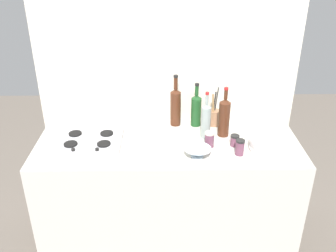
% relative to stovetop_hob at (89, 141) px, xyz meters
% --- Properties ---
extents(ground_plane, '(6.00, 6.00, 0.00)m').
position_rel_stovetop_hob_xyz_m(ground_plane, '(0.54, 0.00, -0.91)').
color(ground_plane, '#6B6056').
rests_on(ground_plane, ground).
extents(counter_block, '(1.80, 0.70, 0.90)m').
position_rel_stovetop_hob_xyz_m(counter_block, '(0.54, 0.00, -0.46)').
color(counter_block, beige).
rests_on(counter_block, ground).
extents(backsplash_panel, '(1.90, 0.06, 2.17)m').
position_rel_stovetop_hob_xyz_m(backsplash_panel, '(0.54, 0.38, 0.17)').
color(backsplash_panel, beige).
rests_on(backsplash_panel, ground).
extents(stovetop_hob, '(0.44, 0.33, 0.04)m').
position_rel_stovetop_hob_xyz_m(stovetop_hob, '(0.00, 0.00, 0.00)').
color(stovetop_hob, '#B2B2B7').
rests_on(stovetop_hob, counter_block).
extents(plate_stack, '(0.26, 0.25, 0.10)m').
position_rel_stovetop_hob_xyz_m(plate_stack, '(1.20, -0.12, 0.04)').
color(plate_stack, white).
rests_on(plate_stack, counter_block).
extents(wine_bottle_leftmost, '(0.08, 0.08, 0.36)m').
position_rel_stovetop_hob_xyz_m(wine_bottle_leftmost, '(0.93, 0.09, 0.13)').
color(wine_bottle_leftmost, '#472314').
rests_on(wine_bottle_leftmost, counter_block).
extents(wine_bottle_mid_left, '(0.07, 0.07, 0.34)m').
position_rel_stovetop_hob_xyz_m(wine_bottle_mid_left, '(0.80, 0.07, 0.12)').
color(wine_bottle_mid_left, gray).
rests_on(wine_bottle_mid_left, counter_block).
extents(wine_bottle_mid_right, '(0.08, 0.08, 0.39)m').
position_rel_stovetop_hob_xyz_m(wine_bottle_mid_right, '(0.60, 0.26, 0.14)').
color(wine_bottle_mid_right, '#472314').
rests_on(wine_bottle_mid_right, counter_block).
extents(wine_bottle_rightmost, '(0.07, 0.07, 0.33)m').
position_rel_stovetop_hob_xyz_m(wine_bottle_rightmost, '(0.75, 0.25, 0.12)').
color(wine_bottle_rightmost, '#19471E').
rests_on(wine_bottle_rightmost, counter_block).
extents(mixing_bowl, '(0.18, 0.18, 0.06)m').
position_rel_stovetop_hob_xyz_m(mixing_bowl, '(0.72, -0.20, 0.02)').
color(mixing_bowl, silver).
rests_on(mixing_bowl, counter_block).
extents(utensil_crock, '(0.09, 0.09, 0.29)m').
position_rel_stovetop_hob_xyz_m(utensil_crock, '(0.88, 0.26, 0.05)').
color(utensil_crock, '#996B4C').
rests_on(utensil_crock, counter_block).
extents(condiment_jar_front, '(0.07, 0.07, 0.11)m').
position_rel_stovetop_hob_xyz_m(condiment_jar_front, '(0.81, -0.07, 0.04)').
color(condiment_jar_front, '#66384C').
rests_on(condiment_jar_front, counter_block).
extents(condiment_jar_rear, '(0.06, 0.06, 0.11)m').
position_rel_stovetop_hob_xyz_m(condiment_jar_rear, '(1.00, -0.17, 0.04)').
color(condiment_jar_rear, '#66384C').
rests_on(condiment_jar_rear, counter_block).
extents(condiment_jar_spare, '(0.06, 0.06, 0.08)m').
position_rel_stovetop_hob_xyz_m(condiment_jar_spare, '(0.99, -0.06, 0.03)').
color(condiment_jar_spare, '#66384C').
rests_on(condiment_jar_spare, counter_block).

